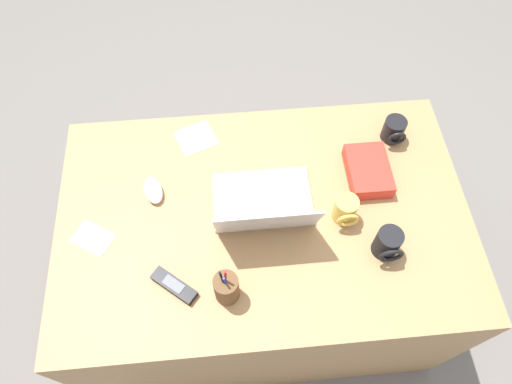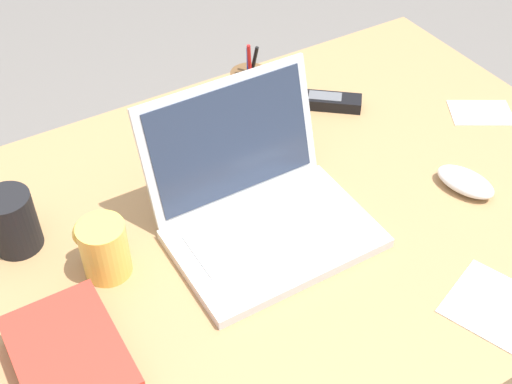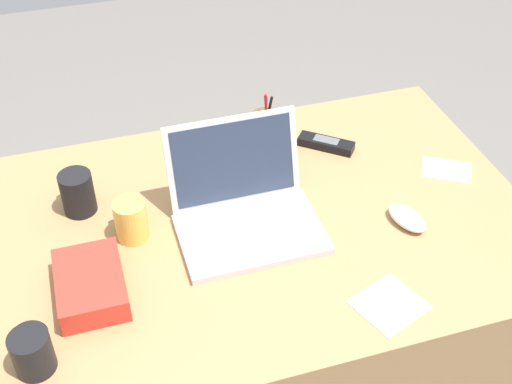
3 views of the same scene
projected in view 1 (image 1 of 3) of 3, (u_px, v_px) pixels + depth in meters
The scene contains 12 objects.
ground_plane at pixel (261, 286), 2.15m from camera, with size 6.00×6.00×0.00m, color slate.
desk at pixel (262, 256), 1.83m from camera, with size 1.36×0.87×0.74m, color #A87C4F.
laptop at pixel (264, 206), 1.48m from camera, with size 0.33×0.29×0.22m.
computer_mouse at pixel (153, 190), 1.54m from camera, with size 0.06×0.11×0.03m, color white.
coffee_mug_white at pixel (388, 244), 1.40m from camera, with size 0.08×0.09×0.11m.
coffee_mug_tall at pixel (345, 210), 1.46m from camera, with size 0.07×0.09×0.10m.
coffee_mug_spare at pixel (394, 130), 1.63m from camera, with size 0.08×0.09×0.09m.
cordless_phone at pixel (174, 285), 1.38m from camera, with size 0.14×0.13×0.03m.
pen_holder at pixel (226, 288), 1.33m from camera, with size 0.07×0.07×0.18m.
snack_bag at pixel (368, 171), 1.56m from camera, with size 0.14×0.20×0.06m, color red.
paper_note_near_laptop at pixel (196, 138), 1.67m from camera, with size 0.13×0.12×0.00m, color white.
paper_note_left at pixel (93, 238), 1.47m from camera, with size 0.12×0.09×0.00m, color white.
Camera 1 is at (0.09, 0.69, 2.08)m, focal length 32.20 mm.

